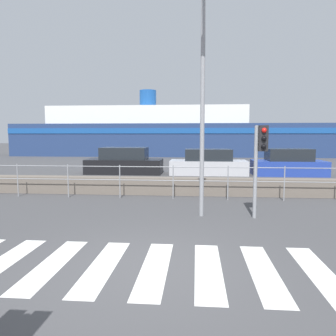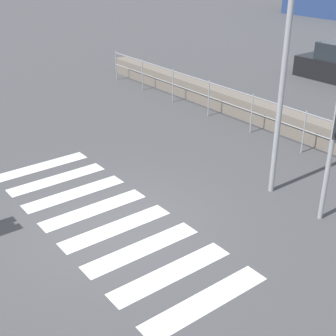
{
  "view_description": "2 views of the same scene",
  "coord_description": "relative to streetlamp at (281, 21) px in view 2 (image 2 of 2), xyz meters",
  "views": [
    {
      "loc": [
        0.8,
        -5.31,
        2.24
      ],
      "look_at": [
        0.17,
        2.0,
        1.5
      ],
      "focal_mm": 35.0,
      "sensor_mm": 36.0,
      "label": 1
    },
    {
      "loc": [
        7.04,
        -4.01,
        5.17
      ],
      "look_at": [
        0.53,
        1.0,
        1.2
      ],
      "focal_mm": 50.0,
      "sensor_mm": 36.0,
      "label": 2
    }
  ],
  "objects": [
    {
      "name": "harbor_fence",
      "position": [
        -0.95,
        2.58,
        -3.02
      ],
      "size": [
        18.99,
        0.04,
        1.19
      ],
      "color": "gray",
      "rests_on": "ground_plane"
    },
    {
      "name": "ground_plane",
      "position": [
        -0.95,
        -3.42,
        -3.8
      ],
      "size": [
        160.0,
        160.0,
        0.0
      ],
      "primitive_type": "plane",
      "color": "#424244"
    },
    {
      "name": "seawall",
      "position": [
        -0.95,
        3.45,
        -3.48
      ],
      "size": [
        21.06,
        0.55,
        0.64
      ],
      "color": "#6B6056",
      "rests_on": "ground_plane"
    },
    {
      "name": "crosswalk",
      "position": [
        -1.29,
        -3.42,
        -3.8
      ],
      "size": [
        6.75,
        2.4,
        0.01
      ],
      "color": "silver",
      "rests_on": "ground_plane"
    },
    {
      "name": "streetlamp",
      "position": [
        0.0,
        0.0,
        0.0
      ],
      "size": [
        0.32,
        1.34,
        6.1
      ],
      "color": "gray",
      "rests_on": "ground_plane"
    }
  ]
}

